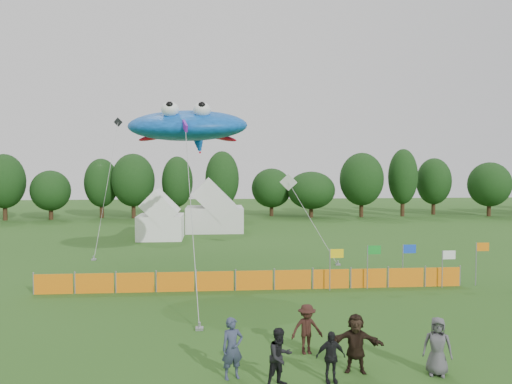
{
  "coord_description": "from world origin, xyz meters",
  "views": [
    {
      "loc": [
        -1.8,
        -16.09,
        6.36
      ],
      "look_at": [
        0.0,
        6.0,
        5.2
      ],
      "focal_mm": 35.0,
      "sensor_mm": 36.0,
      "label": 1
    }
  ],
  "objects": [
    {
      "name": "spectator_d",
      "position": [
        1.55,
        -1.96,
        0.76
      ],
      "size": [
        0.91,
        0.43,
        1.52
      ],
      "primitive_type": "imported",
      "rotation": [
        0.0,
        0.0,
        0.07
      ],
      "color": "black",
      "rests_on": "ground"
    },
    {
      "name": "tent_left",
      "position": [
        -6.57,
        27.66,
        1.74
      ],
      "size": [
        3.9,
        3.9,
        3.44
      ],
      "color": "white",
      "rests_on": "ground"
    },
    {
      "name": "treeline",
      "position": [
        1.61,
        44.93,
        4.18
      ],
      "size": [
        104.57,
        8.78,
        8.36
      ],
      "color": "#382314",
      "rests_on": "ground"
    },
    {
      "name": "small_kite_dark",
      "position": [
        -9.84,
        22.19,
        5.47
      ],
      "size": [
        0.82,
        7.91,
        10.33
      ],
      "color": "black",
      "rests_on": "ground"
    },
    {
      "name": "spectator_c",
      "position": [
        1.26,
        0.31,
        0.85
      ],
      "size": [
        1.16,
        0.76,
        1.69
      ],
      "primitive_type": "imported",
      "rotation": [
        0.0,
        0.0,
        0.12
      ],
      "color": "black",
      "rests_on": "ground"
    },
    {
      "name": "stingray_kite",
      "position": [
        -3.3,
        12.8,
        8.61
      ],
      "size": [
        7.39,
        18.36,
        9.84
      ],
      "color": "blue",
      "rests_on": "ground"
    },
    {
      "name": "barrier_fence",
      "position": [
        0.15,
        9.09,
        0.5
      ],
      "size": [
        21.9,
        0.06,
        1.0
      ],
      "color": "orange",
      "rests_on": "ground"
    },
    {
      "name": "tent_right",
      "position": [
        -1.9,
        32.3,
        1.98
      ],
      "size": [
        5.55,
        4.44,
        3.92
      ],
      "color": "silver",
      "rests_on": "ground"
    },
    {
      "name": "spectator_b",
      "position": [
        0.04,
        -2.07,
        0.85
      ],
      "size": [
        1.03,
        0.97,
        1.69
      ],
      "primitive_type": "imported",
      "rotation": [
        0.0,
        0.0,
        0.52
      ],
      "color": "black",
      "rests_on": "ground"
    },
    {
      "name": "flag_row",
      "position": [
        8.16,
        8.92,
        1.47
      ],
      "size": [
        8.73,
        0.53,
        2.29
      ],
      "color": "gray",
      "rests_on": "ground"
    },
    {
      "name": "small_kite_white",
      "position": [
        3.98,
        17.27,
        3.85
      ],
      "size": [
        3.5,
        3.41,
        5.84
      ],
      "color": "white",
      "rests_on": "ground"
    },
    {
      "name": "ground",
      "position": [
        0.0,
        0.0,
        0.0
      ],
      "size": [
        160.0,
        160.0,
        0.0
      ],
      "primitive_type": "plane",
      "color": "#234C16",
      "rests_on": "ground"
    },
    {
      "name": "spectator_f",
      "position": [
        2.49,
        -1.31,
        0.91
      ],
      "size": [
        1.76,
        0.92,
        1.81
      ],
      "primitive_type": "imported",
      "rotation": [
        0.0,
        0.0,
        -0.24
      ],
      "color": "black",
      "rests_on": "ground"
    },
    {
      "name": "spectator_e",
      "position": [
        4.9,
        -1.71,
        0.89
      ],
      "size": [
        1.02,
        0.85,
        1.77
      ],
      "primitive_type": "imported",
      "rotation": [
        0.0,
        0.0,
        -0.38
      ],
      "color": "#48474C",
      "rests_on": "ground"
    },
    {
      "name": "spectator_a",
      "position": [
        -1.32,
        -1.46,
        0.92
      ],
      "size": [
        0.77,
        0.62,
        1.84
      ],
      "primitive_type": "imported",
      "rotation": [
        0.0,
        0.0,
        0.31
      ],
      "color": "#303750",
      "rests_on": "ground"
    }
  ]
}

